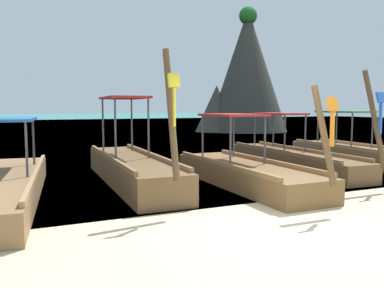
{
  "coord_description": "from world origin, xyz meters",
  "views": [
    {
      "loc": [
        -3.87,
        -4.92,
        1.91
      ],
      "look_at": [
        0.0,
        3.6,
        1.04
      ],
      "focal_mm": 36.81,
      "sensor_mm": 36.0,
      "label": 1
    }
  ],
  "objects": [
    {
      "name": "longtail_boat_yellow_ribbon",
      "position": [
        -1.21,
        4.63,
        0.39
      ],
      "size": [
        1.4,
        6.32,
        2.97
      ],
      "color": "brown",
      "rests_on": "ground"
    },
    {
      "name": "longtail_boat_blue_ribbon",
      "position": [
        3.95,
        4.81,
        0.33
      ],
      "size": [
        1.45,
        6.63,
        2.79
      ],
      "color": "brown",
      "rests_on": "ground"
    },
    {
      "name": "sea_water",
      "position": [
        0.0,
        61.6,
        0.0
      ],
      "size": [
        120.0,
        120.0,
        0.0
      ],
      "primitive_type": "plane",
      "color": "teal",
      "rests_on": "ground"
    },
    {
      "name": "ground",
      "position": [
        0.0,
        0.0,
        0.0
      ],
      "size": [
        120.0,
        120.0,
        0.0
      ],
      "primitive_type": "plane",
      "color": "beige"
    },
    {
      "name": "longtail_boat_violet_ribbon",
      "position": [
        -4.09,
        3.83,
        0.32
      ],
      "size": [
        2.01,
        6.7,
        2.76
      ],
      "color": "olive",
      "rests_on": "ground"
    },
    {
      "name": "longtail_boat_orange_ribbon",
      "position": [
        1.25,
        3.22,
        0.32
      ],
      "size": [
        1.43,
        5.59,
        2.32
      ],
      "color": "brown",
      "rests_on": "ground"
    },
    {
      "name": "karst_rock",
      "position": [
        12.87,
        21.91,
        4.51
      ],
      "size": [
        7.23,
        6.32,
        9.73
      ],
      "color": "#383833",
      "rests_on": "ground"
    },
    {
      "name": "longtail_boat_red_ribbon",
      "position": [
        6.67,
        4.73,
        0.34
      ],
      "size": [
        1.76,
        6.32,
        2.5
      ],
      "color": "olive",
      "rests_on": "ground"
    }
  ]
}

